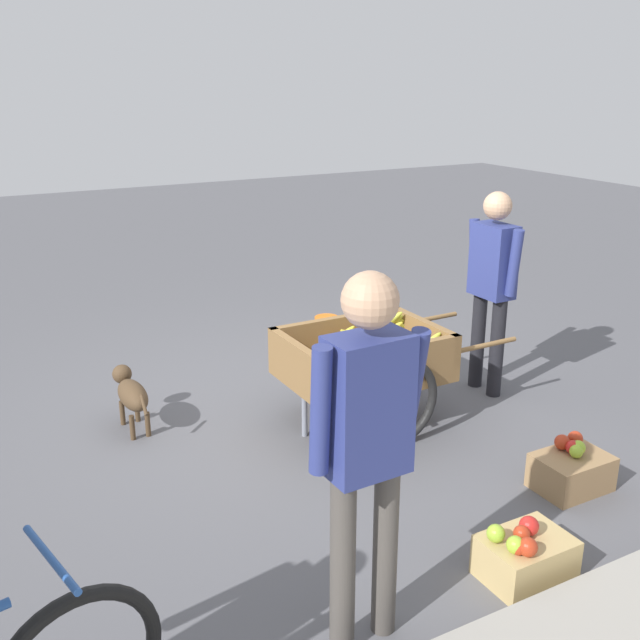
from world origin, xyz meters
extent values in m
plane|color=#56565B|center=(0.00, 0.00, 0.00)|extent=(24.00, 24.00, 0.00)
cube|color=olive|center=(-0.39, 0.35, 0.40)|extent=(1.11, 0.81, 0.10)
cube|color=olive|center=(0.13, 0.36, 0.57)|extent=(0.07, 0.80, 0.24)
cube|color=olive|center=(-0.91, 0.35, 0.57)|extent=(0.07, 0.80, 0.24)
cube|color=olive|center=(-0.39, 0.72, 0.57)|extent=(1.10, 0.07, 0.24)
cube|color=olive|center=(-0.38, -0.02, 0.57)|extent=(1.10, 0.07, 0.24)
torus|color=black|center=(-0.39, 0.79, 0.32)|extent=(0.64, 0.07, 0.64)
torus|color=black|center=(-0.38, -0.09, 0.32)|extent=(0.64, 0.07, 0.64)
cylinder|color=gray|center=(-0.39, 0.35, 0.32)|extent=(0.05, 0.88, 0.04)
cylinder|color=olive|center=(-1.21, 0.69, 0.55)|extent=(0.55, 0.04, 0.04)
cylinder|color=olive|center=(-1.21, 0.01, 0.55)|extent=(0.55, 0.04, 0.04)
cylinder|color=gray|center=(0.08, 0.36, 0.18)|extent=(0.04, 0.04, 0.35)
ellipsoid|color=gold|center=(-0.69, 0.31, 0.62)|extent=(0.18, 0.05, 0.14)
ellipsoid|color=gold|center=(-0.68, 0.31, 0.63)|extent=(0.19, 0.08, 0.11)
ellipsoid|color=gold|center=(-0.66, 0.32, 0.64)|extent=(0.19, 0.09, 0.06)
ellipsoid|color=gold|center=(-0.65, 0.32, 0.65)|extent=(0.19, 0.06, 0.10)
ellipsoid|color=gold|center=(-0.64, 0.33, 0.66)|extent=(0.19, 0.08, 0.13)
ellipsoid|color=gold|center=(-0.19, 0.49, 0.61)|extent=(0.18, 0.07, 0.14)
ellipsoid|color=gold|center=(-0.19, 0.50, 0.62)|extent=(0.19, 0.07, 0.11)
ellipsoid|color=gold|center=(-0.17, 0.50, 0.63)|extent=(0.18, 0.07, 0.05)
ellipsoid|color=gold|center=(-0.16, 0.51, 0.64)|extent=(0.19, 0.07, 0.09)
ellipsoid|color=gold|center=(-0.15, 0.51, 0.65)|extent=(0.18, 0.10, 0.14)
ellipsoid|color=gold|center=(-0.11, 0.37, 0.59)|extent=(0.17, 0.07, 0.14)
ellipsoid|color=gold|center=(-0.09, 0.37, 0.60)|extent=(0.19, 0.09, 0.08)
ellipsoid|color=gold|center=(-0.08, 0.38, 0.61)|extent=(0.19, 0.08, 0.08)
ellipsoid|color=gold|center=(-0.06, 0.39, 0.62)|extent=(0.17, 0.11, 0.15)
ellipsoid|color=gold|center=(-0.61, 0.38, 0.59)|extent=(0.18, 0.05, 0.13)
ellipsoid|color=gold|center=(-0.60, 0.39, 0.60)|extent=(0.19, 0.11, 0.08)
ellipsoid|color=gold|center=(-0.58, 0.39, 0.61)|extent=(0.19, 0.06, 0.09)
ellipsoid|color=gold|center=(-0.57, 0.40, 0.62)|extent=(0.17, 0.09, 0.15)
ellipsoid|color=gold|center=(-0.84, 0.58, 0.61)|extent=(0.19, 0.08, 0.13)
ellipsoid|color=gold|center=(-0.82, 0.59, 0.62)|extent=(0.19, 0.08, 0.05)
ellipsoid|color=gold|center=(-0.79, 0.59, 0.63)|extent=(0.18, 0.06, 0.14)
ellipsoid|color=gold|center=(-0.77, 0.15, 0.51)|extent=(0.18, 0.09, 0.13)
ellipsoid|color=gold|center=(-0.75, 0.15, 0.52)|extent=(0.18, 0.05, 0.05)
ellipsoid|color=gold|center=(-0.73, 0.16, 0.53)|extent=(0.18, 0.08, 0.14)
ellipsoid|color=gold|center=(-0.45, 0.16, 0.58)|extent=(0.18, 0.11, 0.13)
ellipsoid|color=gold|center=(-0.43, 0.17, 0.59)|extent=(0.19, 0.09, 0.05)
ellipsoid|color=gold|center=(-0.41, 0.17, 0.60)|extent=(0.18, 0.10, 0.14)
ellipsoid|color=gold|center=(-0.81, 0.13, 0.63)|extent=(0.18, 0.09, 0.14)
ellipsoid|color=gold|center=(-0.80, 0.13, 0.64)|extent=(0.19, 0.05, 0.07)
ellipsoid|color=gold|center=(-0.78, 0.14, 0.65)|extent=(0.19, 0.06, 0.08)
ellipsoid|color=gold|center=(-0.77, 0.15, 0.66)|extent=(0.18, 0.09, 0.14)
ellipsoid|color=gold|center=(-0.65, 0.30, 0.52)|extent=(0.18, 0.10, 0.13)
ellipsoid|color=gold|center=(-0.63, 0.31, 0.53)|extent=(0.19, 0.08, 0.08)
ellipsoid|color=gold|center=(-0.62, 0.32, 0.54)|extent=(0.19, 0.10, 0.07)
ellipsoid|color=gold|center=(-0.60, 0.32, 0.55)|extent=(0.18, 0.06, 0.14)
ellipsoid|color=gold|center=(-0.69, 0.39, 0.54)|extent=(0.17, 0.07, 0.15)
ellipsoid|color=gold|center=(-0.67, 0.40, 0.55)|extent=(0.19, 0.09, 0.07)
ellipsoid|color=gold|center=(-0.66, 0.41, 0.56)|extent=(0.19, 0.11, 0.08)
ellipsoid|color=gold|center=(-0.64, 0.41, 0.57)|extent=(0.18, 0.08, 0.14)
ellipsoid|color=gold|center=(-0.38, 0.17, 0.61)|extent=(0.18, 0.06, 0.15)
ellipsoid|color=gold|center=(-0.36, 0.18, 0.62)|extent=(0.19, 0.09, 0.05)
ellipsoid|color=gold|center=(-0.33, 0.19, 0.63)|extent=(0.18, 0.07, 0.14)
ellipsoid|color=gold|center=(-0.55, 0.56, 0.52)|extent=(0.17, 0.07, 0.15)
ellipsoid|color=gold|center=(-0.52, 0.57, 0.53)|extent=(0.18, 0.11, 0.05)
ellipsoid|color=gold|center=(-0.50, 0.57, 0.54)|extent=(0.18, 0.08, 0.15)
ellipsoid|color=gold|center=(-0.44, 0.32, 0.58)|extent=(0.17, 0.10, 0.15)
ellipsoid|color=gold|center=(-0.41, 0.32, 0.59)|extent=(0.19, 0.11, 0.05)
ellipsoid|color=gold|center=(-0.39, 0.33, 0.60)|extent=(0.17, 0.05, 0.14)
ellipsoid|color=gold|center=(-0.47, 0.41, 0.62)|extent=(0.17, 0.05, 0.15)
ellipsoid|color=gold|center=(-0.46, 0.42, 0.63)|extent=(0.19, 0.11, 0.10)
ellipsoid|color=gold|center=(-0.45, 0.43, 0.64)|extent=(0.18, 0.07, 0.05)
ellipsoid|color=gold|center=(-0.44, 0.43, 0.65)|extent=(0.19, 0.09, 0.11)
ellipsoid|color=gold|center=(-0.43, 0.44, 0.66)|extent=(0.19, 0.08, 0.13)
cylinder|color=black|center=(-1.54, 0.45, 0.39)|extent=(0.11, 0.11, 0.78)
cylinder|color=black|center=(-1.53, 0.23, 0.39)|extent=(0.11, 0.11, 0.78)
cube|color=navy|center=(-1.54, 0.34, 1.06)|extent=(0.20, 0.34, 0.56)
sphere|color=tan|center=(-1.54, 0.34, 1.48)|extent=(0.21, 0.21, 0.21)
cylinder|color=navy|center=(-1.54, 0.56, 1.09)|extent=(0.08, 0.12, 0.50)
cylinder|color=navy|center=(-1.53, 0.12, 1.09)|extent=(0.08, 0.13, 0.51)
cylinder|color=#234C93|center=(1.99, 2.16, 0.83)|extent=(0.12, 0.46, 0.03)
ellipsoid|color=#4C3823|center=(1.10, -0.29, 0.27)|extent=(0.18, 0.44, 0.18)
sphere|color=#4C3823|center=(1.10, -0.56, 0.33)|extent=(0.14, 0.14, 0.14)
cylinder|color=#4C3823|center=(1.10, -0.01, 0.31)|extent=(0.02, 0.11, 0.12)
cylinder|color=#4C3823|center=(1.15, -0.42, 0.09)|extent=(0.04, 0.04, 0.18)
cylinder|color=#4C3823|center=(1.05, -0.42, 0.09)|extent=(0.04, 0.04, 0.18)
cylinder|color=#4C3823|center=(1.15, -0.16, 0.09)|extent=(0.04, 0.04, 0.18)
cylinder|color=#4C3823|center=(1.04, -0.16, 0.09)|extent=(0.04, 0.04, 0.18)
cylinder|color=orange|center=(-0.94, -1.18, 0.13)|extent=(0.23, 0.23, 0.27)
cube|color=tan|center=(-0.18, 2.23, 0.11)|extent=(0.44, 0.32, 0.22)
sphere|color=#B23319|center=(-0.06, 2.30, 0.26)|extent=(0.08, 0.08, 0.08)
sphere|color=#B23319|center=(-0.09, 2.33, 0.27)|extent=(0.09, 0.09, 0.09)
sphere|color=#99BF33|center=(-0.03, 2.17, 0.27)|extent=(0.09, 0.09, 0.09)
sphere|color=red|center=(-0.21, 2.20, 0.27)|extent=(0.10, 0.10, 0.10)
sphere|color=#99BF33|center=(-0.05, 2.28, 0.26)|extent=(0.09, 0.09, 0.09)
sphere|color=#B23319|center=(-0.14, 2.23, 0.26)|extent=(0.08, 0.08, 0.08)
cube|color=#99754C|center=(-1.02, 1.74, 0.11)|extent=(0.44, 0.32, 0.22)
sphere|color=red|center=(-1.03, 1.72, 0.26)|extent=(0.09, 0.09, 0.09)
sphere|color=#B23319|center=(-1.02, 1.64, 0.27)|extent=(0.10, 0.10, 0.10)
sphere|color=#99BF33|center=(-1.01, 1.76, 0.26)|extent=(0.08, 0.08, 0.08)
sphere|color=#99BF33|center=(-1.05, 1.74, 0.26)|extent=(0.09, 0.09, 0.09)
sphere|color=#B23319|center=(-1.13, 1.64, 0.27)|extent=(0.09, 0.09, 0.09)
cylinder|color=#4C4742|center=(0.64, 2.20, 0.42)|extent=(0.11, 0.11, 0.84)
cylinder|color=#4C4742|center=(0.86, 2.21, 0.42)|extent=(0.11, 0.11, 0.84)
cube|color=navy|center=(0.75, 2.20, 1.14)|extent=(0.35, 0.21, 0.60)
sphere|color=tan|center=(0.75, 2.20, 1.58)|extent=(0.23, 0.23, 0.23)
cylinder|color=navy|center=(0.53, 2.19, 1.17)|extent=(0.08, 0.17, 0.54)
cylinder|color=navy|center=(0.97, 2.21, 1.17)|extent=(0.08, 0.11, 0.54)
camera|label=1|loc=(2.20, 4.46, 2.40)|focal=41.37mm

